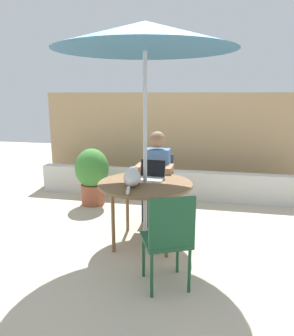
% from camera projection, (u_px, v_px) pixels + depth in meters
% --- Properties ---
extents(ground_plane, '(14.00, 14.00, 0.00)m').
position_uv_depth(ground_plane, '(145.00, 242.00, 3.85)').
color(ground_plane, '#BCAD93').
extents(fence_back, '(4.91, 0.08, 1.74)m').
position_uv_depth(fence_back, '(173.00, 141.00, 6.01)').
color(fence_back, tan).
rests_on(fence_back, ground).
extents(planter_wall_low, '(4.42, 0.20, 0.48)m').
position_uv_depth(planter_wall_low, '(167.00, 184.00, 5.44)').
color(planter_wall_low, beige).
rests_on(planter_wall_low, ground).
extents(patio_table, '(1.08, 1.08, 0.74)m').
position_uv_depth(patio_table, '(145.00, 188.00, 3.70)').
color(patio_table, brown).
rests_on(patio_table, ground).
extents(patio_umbrella, '(1.93, 1.93, 2.45)m').
position_uv_depth(patio_umbrella, '(145.00, 36.00, 3.34)').
color(patio_umbrella, '#B7B7BC').
rests_on(patio_umbrella, ground).
extents(chair_occupied, '(0.40, 0.40, 0.90)m').
position_uv_depth(chair_occupied, '(158.00, 181.00, 4.56)').
color(chair_occupied, '#33383F').
rests_on(chair_occupied, ground).
extents(chair_empty, '(0.53, 0.53, 0.90)m').
position_uv_depth(chair_empty, '(169.00, 235.00, 2.82)').
color(chair_empty, '#194C2D').
rests_on(chair_empty, ground).
extents(person_seated, '(0.48, 0.48, 1.24)m').
position_uv_depth(person_seated, '(156.00, 172.00, 4.38)').
color(person_seated, '#4C72A5').
rests_on(person_seated, ground).
extents(laptop, '(0.32, 0.27, 0.21)m').
position_uv_depth(laptop, '(152.00, 173.00, 3.86)').
color(laptop, silver).
rests_on(laptop, patio_table).
extents(cat, '(0.27, 0.65, 0.17)m').
position_uv_depth(cat, '(132.00, 177.00, 3.60)').
color(cat, silver).
rests_on(cat, patio_table).
extents(potted_plant_near_fence, '(0.52, 0.52, 0.90)m').
position_uv_depth(potted_plant_near_fence, '(92.00, 173.00, 5.09)').
color(potted_plant_near_fence, '#9E5138').
rests_on(potted_plant_near_fence, ground).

